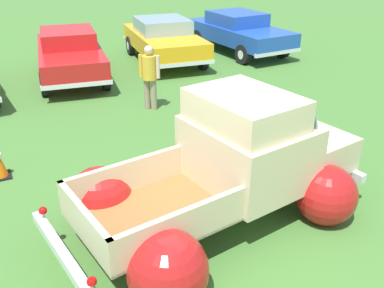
% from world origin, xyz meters
% --- Properties ---
extents(ground_plane, '(80.00, 80.00, 0.00)m').
position_xyz_m(ground_plane, '(0.00, 0.00, 0.00)').
color(ground_plane, '#477A33').
extents(vintage_pickup_truck, '(4.85, 3.31, 1.96)m').
position_xyz_m(vintage_pickup_truck, '(0.38, 0.06, 0.76)').
color(vintage_pickup_truck, black).
rests_on(vintage_pickup_truck, ground).
extents(show_car_1, '(2.41, 4.61, 1.43)m').
position_xyz_m(show_car_1, '(-0.25, 8.37, 0.78)').
color(show_car_1, black).
rests_on(show_car_1, ground).
extents(show_car_2, '(2.38, 4.51, 1.43)m').
position_xyz_m(show_car_2, '(3.02, 8.94, 0.78)').
color(show_car_2, black).
rests_on(show_car_2, ground).
extents(show_car_3, '(2.19, 4.65, 1.43)m').
position_xyz_m(show_car_3, '(6.01, 8.96, 0.78)').
color(show_car_3, black).
rests_on(show_car_3, ground).
extents(spectator_0, '(0.48, 0.48, 1.59)m').
position_xyz_m(spectator_0, '(0.93, 4.85, 0.90)').
color(spectator_0, gray).
rests_on(spectator_0, ground).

